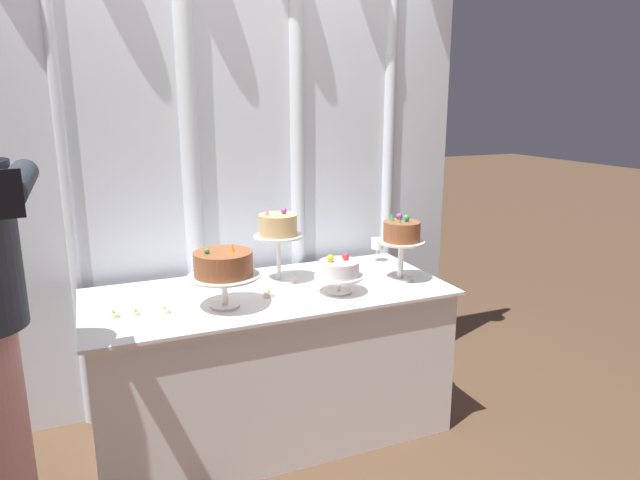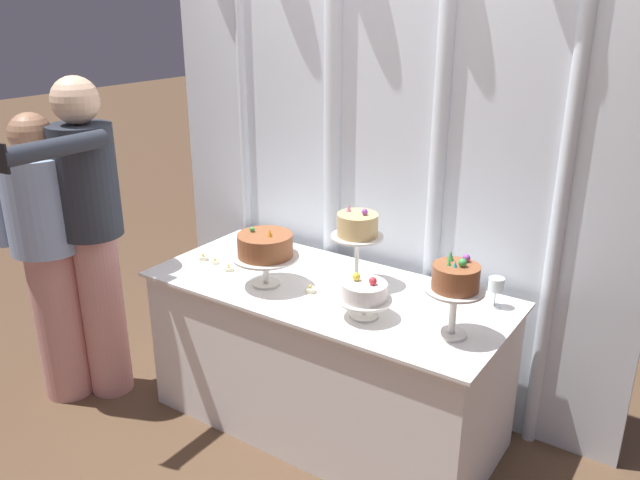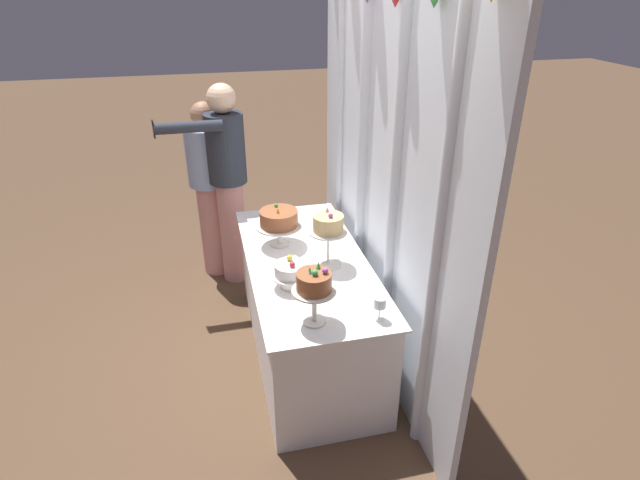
{
  "view_description": "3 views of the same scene",
  "coord_description": "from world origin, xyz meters",
  "px_view_note": "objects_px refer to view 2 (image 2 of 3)",
  "views": [
    {
      "loc": [
        -0.79,
        -2.4,
        1.66
      ],
      "look_at": [
        0.25,
        0.07,
        0.99
      ],
      "focal_mm": 31.78,
      "sensor_mm": 36.0,
      "label": 1
    },
    {
      "loc": [
        1.51,
        -2.18,
        2.03
      ],
      "look_at": [
        -0.02,
        0.07,
        1.0
      ],
      "focal_mm": 35.87,
      "sensor_mm": 36.0,
      "label": 2
    },
    {
      "loc": [
        2.86,
        -0.49,
        2.43
      ],
      "look_at": [
        0.03,
        0.18,
        0.91
      ],
      "focal_mm": 28.77,
      "sensor_mm": 36.0,
      "label": 3
    }
  ],
  "objects_px": {
    "cake_display_leftmost": "(265,248)",
    "cake_display_midright": "(365,293)",
    "guest_man_pink_jacket": "(91,226)",
    "tealight_far_left": "(203,258)",
    "tealight_near_left": "(215,262)",
    "tealight_far_right": "(311,290)",
    "cake_table": "(326,357)",
    "tealight_near_right": "(229,269)",
    "cake_display_rightmost": "(456,282)",
    "guest_man_dark_suit": "(49,251)",
    "wine_glass": "(496,286)",
    "cake_display_midleft": "(357,231)"
  },
  "relations": [
    {
      "from": "wine_glass",
      "to": "tealight_near_left",
      "type": "height_order",
      "value": "wine_glass"
    },
    {
      "from": "cake_display_leftmost",
      "to": "cake_display_midleft",
      "type": "distance_m",
      "value": 0.44
    },
    {
      "from": "cake_table",
      "to": "tealight_near_left",
      "type": "distance_m",
      "value": 0.75
    },
    {
      "from": "tealight_far_right",
      "to": "cake_table",
      "type": "bearing_deg",
      "value": 70.67
    },
    {
      "from": "tealight_far_left",
      "to": "guest_man_pink_jacket",
      "type": "relative_size",
      "value": 0.03
    },
    {
      "from": "cake_display_leftmost",
      "to": "wine_glass",
      "type": "bearing_deg",
      "value": 21.53
    },
    {
      "from": "tealight_near_left",
      "to": "tealight_near_right",
      "type": "xyz_separation_m",
      "value": [
        0.12,
        -0.03,
        0.0
      ]
    },
    {
      "from": "tealight_far_left",
      "to": "cake_display_rightmost",
      "type": "bearing_deg",
      "value": -0.83
    },
    {
      "from": "tealight_far_right",
      "to": "guest_man_dark_suit",
      "type": "xyz_separation_m",
      "value": [
        -1.3,
        -0.47,
        0.06
      ]
    },
    {
      "from": "cake_display_leftmost",
      "to": "tealight_far_right",
      "type": "height_order",
      "value": "cake_display_leftmost"
    },
    {
      "from": "cake_display_rightmost",
      "to": "cake_display_midright",
      "type": "bearing_deg",
      "value": -170.75
    },
    {
      "from": "cake_table",
      "to": "cake_display_rightmost",
      "type": "xyz_separation_m",
      "value": [
        0.67,
        -0.1,
        0.61
      ]
    },
    {
      "from": "cake_table",
      "to": "tealight_near_right",
      "type": "height_order",
      "value": "tealight_near_right"
    },
    {
      "from": "cake_display_rightmost",
      "to": "tealight_far_right",
      "type": "height_order",
      "value": "cake_display_rightmost"
    },
    {
      "from": "cake_display_leftmost",
      "to": "guest_man_pink_jacket",
      "type": "bearing_deg",
      "value": -162.77
    },
    {
      "from": "tealight_far_right",
      "to": "guest_man_pink_jacket",
      "type": "bearing_deg",
      "value": -163.69
    },
    {
      "from": "cake_display_midright",
      "to": "tealight_near_right",
      "type": "distance_m",
      "value": 0.82
    },
    {
      "from": "tealight_far_left",
      "to": "tealight_near_left",
      "type": "height_order",
      "value": "tealight_far_left"
    },
    {
      "from": "tealight_near_right",
      "to": "guest_man_pink_jacket",
      "type": "xyz_separation_m",
      "value": [
        -0.64,
        -0.3,
        0.19
      ]
    },
    {
      "from": "cake_display_leftmost",
      "to": "tealight_far_left",
      "type": "xyz_separation_m",
      "value": [
        -0.47,
        0.06,
        -0.18
      ]
    },
    {
      "from": "cake_table",
      "to": "cake_display_midleft",
      "type": "height_order",
      "value": "cake_display_midleft"
    },
    {
      "from": "cake_display_rightmost",
      "to": "tealight_far_right",
      "type": "distance_m",
      "value": 0.74
    },
    {
      "from": "tealight_far_left",
      "to": "tealight_far_right",
      "type": "bearing_deg",
      "value": -0.81
    },
    {
      "from": "cake_table",
      "to": "cake_display_rightmost",
      "type": "distance_m",
      "value": 0.92
    },
    {
      "from": "cake_display_rightmost",
      "to": "tealight_near_right",
      "type": "xyz_separation_m",
      "value": [
        -1.18,
        -0.01,
        -0.23
      ]
    },
    {
      "from": "cake_display_leftmost",
      "to": "cake_display_midright",
      "type": "xyz_separation_m",
      "value": [
        0.55,
        -0.02,
        -0.08
      ]
    },
    {
      "from": "wine_glass",
      "to": "tealight_near_right",
      "type": "xyz_separation_m",
      "value": [
        -1.24,
        -0.36,
        -0.09
      ]
    },
    {
      "from": "cake_display_rightmost",
      "to": "guest_man_pink_jacket",
      "type": "xyz_separation_m",
      "value": [
        -1.83,
        -0.32,
        -0.04
      ]
    },
    {
      "from": "cake_display_midleft",
      "to": "tealight_near_left",
      "type": "height_order",
      "value": "cake_display_midleft"
    },
    {
      "from": "cake_display_midleft",
      "to": "guest_man_dark_suit",
      "type": "distance_m",
      "value": 1.58
    },
    {
      "from": "tealight_far_left",
      "to": "tealight_far_right",
      "type": "xyz_separation_m",
      "value": [
        0.69,
        -0.01,
        0.0
      ]
    },
    {
      "from": "tealight_near_left",
      "to": "guest_man_pink_jacket",
      "type": "bearing_deg",
      "value": -147.43
    },
    {
      "from": "tealight_near_right",
      "to": "tealight_far_right",
      "type": "distance_m",
      "value": 0.48
    },
    {
      "from": "tealight_far_right",
      "to": "guest_man_dark_suit",
      "type": "distance_m",
      "value": 1.38
    },
    {
      "from": "cake_display_midleft",
      "to": "tealight_far_right",
      "type": "height_order",
      "value": "cake_display_midleft"
    },
    {
      "from": "cake_display_midright",
      "to": "cake_display_rightmost",
      "type": "relative_size",
      "value": 0.69
    },
    {
      "from": "cake_display_midleft",
      "to": "guest_man_dark_suit",
      "type": "bearing_deg",
      "value": -154.51
    },
    {
      "from": "tealight_near_left",
      "to": "tealight_far_right",
      "type": "bearing_deg",
      "value": -0.52
    },
    {
      "from": "cake_display_midleft",
      "to": "tealight_far_right",
      "type": "distance_m",
      "value": 0.35
    },
    {
      "from": "cake_display_midright",
      "to": "guest_man_pink_jacket",
      "type": "distance_m",
      "value": 1.48
    },
    {
      "from": "cake_display_midleft",
      "to": "wine_glass",
      "type": "bearing_deg",
      "value": 11.32
    },
    {
      "from": "cake_display_leftmost",
      "to": "tealight_near_left",
      "type": "height_order",
      "value": "cake_display_leftmost"
    },
    {
      "from": "tealight_far_left",
      "to": "guest_man_dark_suit",
      "type": "relative_size",
      "value": 0.03
    },
    {
      "from": "tealight_near_right",
      "to": "guest_man_pink_jacket",
      "type": "relative_size",
      "value": 0.03
    },
    {
      "from": "cake_display_midright",
      "to": "tealight_near_right",
      "type": "height_order",
      "value": "cake_display_midright"
    },
    {
      "from": "cake_display_midleft",
      "to": "tealight_near_right",
      "type": "height_order",
      "value": "cake_display_midleft"
    },
    {
      "from": "tealight_far_right",
      "to": "guest_man_pink_jacket",
      "type": "height_order",
      "value": "guest_man_pink_jacket"
    },
    {
      "from": "guest_man_dark_suit",
      "to": "guest_man_pink_jacket",
      "type": "xyz_separation_m",
      "value": [
        0.17,
        0.14,
        0.13
      ]
    },
    {
      "from": "tealight_near_right",
      "to": "guest_man_pink_jacket",
      "type": "bearing_deg",
      "value": -154.64
    },
    {
      "from": "cake_display_rightmost",
      "to": "guest_man_dark_suit",
      "type": "bearing_deg",
      "value": -167.12
    }
  ]
}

